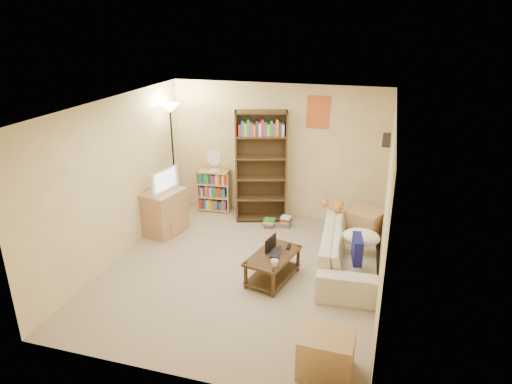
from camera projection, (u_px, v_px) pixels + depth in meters
The scene contains 19 objects.
room at pixel (240, 169), 6.31m from camera, with size 4.50×4.54×2.52m.
sofa at pixel (349, 251), 6.84m from camera, with size 0.95×2.14×0.61m, color #B8B299.
navy_pillow at pixel (357, 249), 6.30m from camera, with size 0.40×0.12×0.36m, color navy.
cream_blanket at pixel (361, 237), 6.77m from camera, with size 0.56×0.40×0.24m, color white.
tabby_cat at pixel (336, 205), 7.49m from camera, with size 0.48×0.19×0.17m.
coffee_table at pixel (273, 263), 6.58m from camera, with size 0.71×1.01×0.41m.
laptop at pixel (279, 252), 6.56m from camera, with size 0.27×0.37×0.03m, color black.
laptop_screen at pixel (271, 243), 6.58m from camera, with size 0.01×0.31×0.20m, color white.
mug at pixel (274, 263), 6.20m from camera, with size 0.12×0.12×0.10m, color white.
tv_remote at pixel (289, 247), 6.72m from camera, with size 0.05×0.16×0.02m, color black.
tv_stand at pixel (164, 212), 7.99m from camera, with size 0.52×0.72×0.77m, color #AF7955.
television at pixel (162, 180), 7.78m from camera, with size 0.24×0.70×0.40m, color black.
tall_bookshelf at pixel (261, 164), 8.25m from camera, with size 0.98×0.56×2.06m.
short_bookshelf at pixel (214, 191), 8.90m from camera, with size 0.66×0.31×0.82m.
desk_fan at pixel (214, 160), 8.62m from camera, with size 0.29×0.16×0.43m.
floor_lamp at pixel (171, 128), 8.15m from camera, with size 0.37×0.37×2.16m.
side_table at pixel (365, 227), 7.58m from camera, with size 0.54×0.54×0.62m, color tan.
end_cabinet at pixel (326, 353), 4.85m from camera, with size 0.57×0.47×0.47m, color tan.
book_stacks at pixel (278, 222), 8.28m from camera, with size 0.49×0.26×0.21m.
Camera 1 is at (1.89, -5.70, 3.59)m, focal length 32.00 mm.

